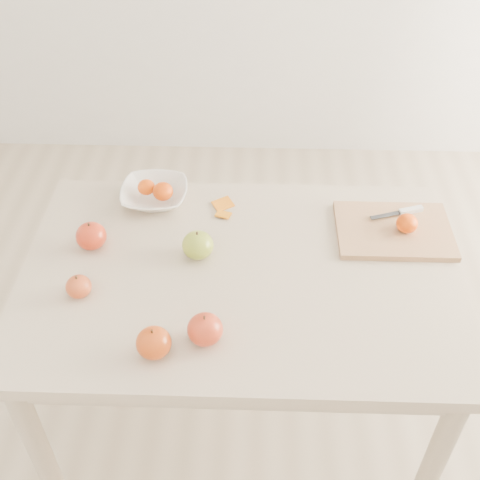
{
  "coord_description": "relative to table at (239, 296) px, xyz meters",
  "views": [
    {
      "loc": [
        0.04,
        -1.16,
        1.91
      ],
      "look_at": [
        0.0,
        0.05,
        0.82
      ],
      "focal_mm": 45.0,
      "sensor_mm": 36.0,
      "label": 1
    }
  ],
  "objects": [
    {
      "name": "orange_peel_a",
      "position": [
        -0.06,
        0.28,
        0.1
      ],
      "size": [
        0.07,
        0.07,
        0.01
      ],
      "primitive_type": "cube",
      "rotation": [
        0.21,
        0.0,
        0.58
      ],
      "color": "orange",
      "rests_on": "table"
    },
    {
      "name": "orange_peel_b",
      "position": [
        -0.06,
        0.24,
        0.1
      ],
      "size": [
        0.05,
        0.05,
        0.01
      ],
      "primitive_type": "cube",
      "rotation": [
        -0.14,
        0.0,
        -0.29
      ],
      "color": "orange",
      "rests_on": "table"
    },
    {
      "name": "apple_red_d",
      "position": [
        -0.41,
        -0.1,
        0.13
      ],
      "size": [
        0.07,
        0.07,
        0.06
      ],
      "primitive_type": "ellipsoid",
      "color": "maroon",
      "rests_on": "table"
    },
    {
      "name": "cutting_board",
      "position": [
        0.45,
        0.17,
        0.11
      ],
      "size": [
        0.33,
        0.24,
        0.02
      ],
      "primitive_type": "cube",
      "rotation": [
        0.0,
        0.0,
        -0.0
      ],
      "color": "tan",
      "rests_on": "table"
    },
    {
      "name": "fruit_bowl",
      "position": [
        -0.27,
        0.3,
        0.12
      ],
      "size": [
        0.2,
        0.2,
        0.05
      ],
      "primitive_type": "imported",
      "color": "white",
      "rests_on": "table"
    },
    {
      "name": "board_tangerine",
      "position": [
        0.48,
        0.16,
        0.14
      ],
      "size": [
        0.06,
        0.06,
        0.05
      ],
      "primitive_type": "ellipsoid",
      "color": "#CF5107",
      "rests_on": "cutting_board"
    },
    {
      "name": "paring_knife",
      "position": [
        0.49,
        0.24,
        0.12
      ],
      "size": [
        0.17,
        0.07,
        0.01
      ],
      "color": "white",
      "rests_on": "cutting_board"
    },
    {
      "name": "table",
      "position": [
        0.0,
        0.0,
        0.0
      ],
      "size": [
        1.2,
        0.8,
        0.75
      ],
      "color": "#C4AE94",
      "rests_on": "ground"
    },
    {
      "name": "apple_red_c",
      "position": [
        -0.19,
        -0.28,
        0.14
      ],
      "size": [
        0.08,
        0.08,
        0.08
      ],
      "primitive_type": "ellipsoid",
      "color": "#9F1A0B",
      "rests_on": "table"
    },
    {
      "name": "apple_green",
      "position": [
        -0.12,
        0.06,
        0.14
      ],
      "size": [
        0.09,
        0.09,
        0.08
      ],
      "primitive_type": "ellipsoid",
      "color": "olive",
      "rests_on": "table"
    },
    {
      "name": "ground",
      "position": [
        0.0,
        0.0,
        -0.65
      ],
      "size": [
        3.5,
        3.5,
        0.0
      ],
      "primitive_type": "plane",
      "color": "#C6B293",
      "rests_on": "ground"
    },
    {
      "name": "bowl_tangerine_near",
      "position": [
        -0.3,
        0.31,
        0.14
      ],
      "size": [
        0.05,
        0.05,
        0.05
      ],
      "primitive_type": "ellipsoid",
      "color": "#DA4D07",
      "rests_on": "fruit_bowl"
    },
    {
      "name": "bowl_tangerine_far",
      "position": [
        -0.24,
        0.29,
        0.15
      ],
      "size": [
        0.06,
        0.06,
        0.06
      ],
      "primitive_type": "ellipsoid",
      "color": "#D84C07",
      "rests_on": "fruit_bowl"
    },
    {
      "name": "apple_red_a",
      "position": [
        -0.42,
        0.09,
        0.14
      ],
      "size": [
        0.09,
        0.09,
        0.08
      ],
      "primitive_type": "ellipsoid",
      "color": "#A71518",
      "rests_on": "table"
    },
    {
      "name": "apple_red_e",
      "position": [
        -0.07,
        -0.24,
        0.14
      ],
      "size": [
        0.09,
        0.09,
        0.08
      ],
      "primitive_type": "ellipsoid",
      "color": "#91020F",
      "rests_on": "table"
    }
  ]
}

